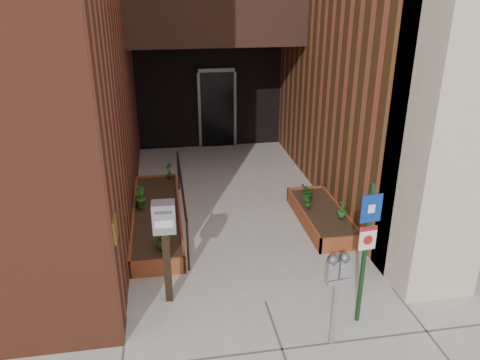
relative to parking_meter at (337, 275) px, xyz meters
name	(u,v)px	position (x,y,z in m)	size (l,w,h in m)	color
ground	(265,301)	(-0.66, 0.98, -1.04)	(80.00, 80.00, 0.00)	#9E9991
planter_left	(157,218)	(-2.21, 3.68, -0.90)	(0.90, 3.60, 0.30)	brown
planter_right	(321,217)	(0.94, 3.18, -0.90)	(0.80, 2.20, 0.30)	brown
handrail	(182,188)	(-1.71, 3.63, -0.29)	(0.04, 3.34, 0.90)	black
parking_meter	(337,275)	(0.00, 0.00, 0.00)	(0.31, 0.16, 1.34)	#949597
sign_post	(367,241)	(0.51, 0.35, 0.23)	(0.28, 0.08, 2.07)	#133615
payment_dropbox	(165,231)	(-2.04, 1.25, 0.11)	(0.32, 0.25, 1.59)	black
shrub_left_a	(163,236)	(-2.08, 2.27, -0.54)	(0.36, 0.36, 0.40)	#26621C
shrub_left_b	(140,198)	(-2.51, 3.85, -0.53)	(0.23, 0.23, 0.41)	#28621C
shrub_left_c	(140,196)	(-2.51, 3.96, -0.54)	(0.22, 0.22, 0.40)	#18571A
shrub_left_d	(169,170)	(-1.91, 5.28, -0.56)	(0.18, 0.18, 0.35)	#295E1A
shrub_right_a	(342,210)	(1.19, 2.80, -0.58)	(0.17, 0.17, 0.31)	#1F611B
shrub_right_b	(309,200)	(0.69, 3.27, -0.57)	(0.17, 0.17, 0.33)	#185418
shrub_right_c	(308,193)	(0.77, 3.59, -0.56)	(0.31, 0.31, 0.35)	#175318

